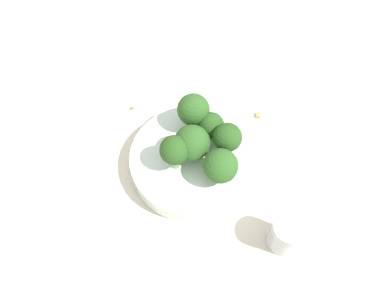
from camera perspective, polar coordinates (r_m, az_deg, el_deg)
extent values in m
plane|color=beige|center=(0.55, 0.00, -3.42)|extent=(3.00, 3.00, 0.00)
cylinder|color=silver|center=(0.54, 0.00, -2.61)|extent=(0.18, 0.18, 0.03)
cylinder|color=#7A9E5B|center=(0.52, -0.14, -0.82)|extent=(0.02, 0.02, 0.02)
sphere|color=#2D5B23|center=(0.50, -0.15, 0.43)|extent=(0.05, 0.05, 0.05)
cylinder|color=#84AD66|center=(0.50, 4.22, -4.50)|extent=(0.02, 0.02, 0.03)
sphere|color=#2D5B23|center=(0.48, 4.37, -3.33)|extent=(0.05, 0.05, 0.05)
cylinder|color=#84AD66|center=(0.52, 5.22, -0.22)|extent=(0.02, 0.02, 0.03)
sphere|color=#28511E|center=(0.50, 5.40, 1.02)|extent=(0.04, 0.04, 0.04)
cylinder|color=#8EB770|center=(0.51, -2.58, -2.25)|extent=(0.02, 0.02, 0.03)
sphere|color=#28511E|center=(0.49, -2.68, -0.93)|extent=(0.04, 0.04, 0.04)
cylinder|color=#7A9E5B|center=(0.54, 2.82, 1.85)|extent=(0.02, 0.02, 0.02)
sphere|color=#28511E|center=(0.52, 2.89, 2.86)|extent=(0.04, 0.04, 0.04)
cylinder|color=#7A9E5B|center=(0.54, 0.20, 3.78)|extent=(0.02, 0.02, 0.03)
sphere|color=#2D5B23|center=(0.52, 0.21, 5.25)|extent=(0.05, 0.05, 0.05)
cylinder|color=#B2B7BC|center=(0.50, 13.86, -13.44)|extent=(0.04, 0.04, 0.04)
cylinder|color=#B7B7BC|center=(0.48, 14.56, -12.34)|extent=(0.04, 0.04, 0.01)
cube|color=olive|center=(0.62, -9.16, 5.46)|extent=(0.01, 0.01, 0.01)
cube|color=tan|center=(0.61, 10.08, 4.48)|extent=(0.01, 0.01, 0.01)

